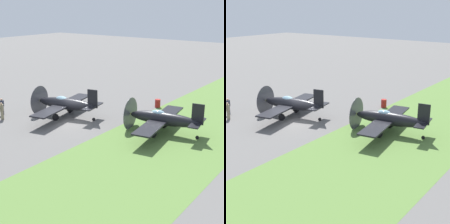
% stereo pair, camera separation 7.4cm
% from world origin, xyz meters
% --- Properties ---
extents(ground_plane, '(160.00, 160.00, 0.00)m').
position_xyz_m(ground_plane, '(0.00, 0.00, 0.00)').
color(ground_plane, '#605E5B').
extents(grass_verge, '(120.00, 11.00, 0.01)m').
position_xyz_m(grass_verge, '(0.00, -10.17, 0.00)').
color(grass_verge, '#567A38').
rests_on(grass_verge, ground).
extents(airplane_lead, '(9.26, 7.40, 3.28)m').
position_xyz_m(airplane_lead, '(1.39, 1.31, 1.37)').
color(airplane_lead, black).
rests_on(airplane_lead, ground).
extents(airplane_wingman, '(9.15, 7.28, 3.24)m').
position_xyz_m(airplane_wingman, '(3.07, -8.83, 1.35)').
color(airplane_wingman, black).
rests_on(airplane_wingman, ground).
extents(ground_crew_chief, '(0.60, 0.38, 1.73)m').
position_xyz_m(ground_crew_chief, '(-2.95, 5.83, 0.91)').
color(ground_crew_chief, '#847A5B').
rests_on(ground_crew_chief, ground).
extents(ground_crew_mechanic, '(0.61, 0.38, 1.73)m').
position_xyz_m(ground_crew_mechanic, '(-1.99, 7.09, 0.91)').
color(ground_crew_mechanic, '#2D3342').
rests_on(ground_crew_mechanic, ground).
extents(fuel_drum, '(0.60, 0.60, 0.90)m').
position_xyz_m(fuel_drum, '(9.92, -4.54, 0.45)').
color(fuel_drum, maroon).
rests_on(fuel_drum, ground).
extents(runway_marker_cone, '(0.36, 0.36, 0.44)m').
position_xyz_m(runway_marker_cone, '(10.24, -5.93, 0.22)').
color(runway_marker_cone, orange).
rests_on(runway_marker_cone, ground).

